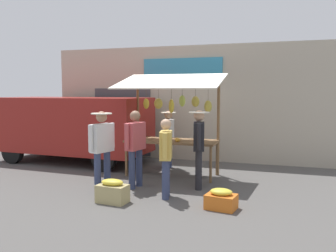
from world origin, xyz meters
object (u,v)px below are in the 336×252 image
Objects in this scene: shopper_with_ponytail at (199,142)px; shopper_with_shopping_bag at (102,144)px; vendor_with_sunhat at (168,135)px; shopper_in_striped_shirt at (135,143)px; parked_van at (69,123)px; produce_crate_side at (221,200)px; produce_crate_near at (112,192)px; market_stall at (173,112)px; shopper_in_grey_tee at (166,153)px.

shopper_with_shopping_bag is (1.84, 0.83, -0.01)m from shopper_with_ponytail.
vendor_with_sunhat is 0.92× the size of shopper_with_ponytail.
shopper_with_ponytail is at bearing -63.35° from shopper_in_striped_shirt.
shopper_with_shopping_bag is at bearing 101.63° from shopper_with_ponytail.
produce_crate_side is at bearing 152.21° from parked_van.
vendor_with_sunhat is 2.03m from shopper_in_striped_shirt.
shopper_with_ponytail is at bearing 30.68° from vendor_with_sunhat.
parked_van is at bearing -30.14° from produce_crate_side.
shopper_with_shopping_bag is 2.80× the size of produce_crate_near.
market_stall is 1.99m from shopper_in_grey_tee.
shopper_in_grey_tee is at bearing 103.22° from market_stall.
shopper_with_ponytail is (-1.30, -0.37, 0.03)m from shopper_in_striped_shirt.
shopper_in_striped_shirt is 0.99× the size of shopper_with_ponytail.
market_stall is 1.51× the size of shopper_with_shopping_bag.
produce_crate_side is at bearing -81.21° from shopper_with_shopping_bag.
shopper_in_grey_tee is 1.39m from produce_crate_side.
market_stall is at bearing -11.17° from shopper_with_shopping_bag.
market_stall is 2.12m from shopper_with_shopping_bag.
shopper_with_shopping_bag is (0.54, 0.47, 0.02)m from shopper_in_striped_shirt.
shopper_with_ponytail is (-0.87, 0.96, -0.57)m from market_stall.
shopper_with_shopping_bag reaches higher than shopper_in_grey_tee.
shopper_with_ponytail is at bearing 160.88° from parked_van.
shopper_in_striped_shirt reaches higher than produce_crate_side.
vendor_with_sunhat is at bearing 8.75° from shopper_in_striped_shirt.
produce_crate_near reaches higher than produce_crate_side.
parked_van is at bearing 41.82° from shopper_in_grey_tee.
shopper_in_grey_tee is 1.40m from shopper_with_shopping_bag.
produce_crate_near is (0.07, 3.13, -0.69)m from vendor_with_sunhat.
shopper_in_grey_tee is (0.45, 0.86, -0.11)m from shopper_with_ponytail.
produce_crate_near is (0.42, 2.43, -1.36)m from market_stall.
produce_crate_near is at bearing 135.90° from parked_van.
produce_crate_near is at bearing 126.07° from shopper_with_ponytail.
parked_van is at bearing 61.40° from shopper_with_shopping_bag.
vendor_with_sunhat reaches higher than shopper_in_grey_tee.
market_stall is 1.42m from shopper_with_ponytail.
parked_van is at bearing 55.75° from shopper_with_ponytail.
produce_crate_side is (-1.98, -0.27, -0.04)m from produce_crate_near.
shopper_in_grey_tee is at bearing -73.79° from shopper_with_shopping_bag.
vendor_with_sunhat is 1.00× the size of shopper_in_grey_tee.
shopper_in_striped_shirt is at bearing -7.90° from vendor_with_sunhat.
shopper_in_striped_shirt is 2.80× the size of produce_crate_near.
shopper_in_striped_shirt is at bearing 72.17° from market_stall.
shopper_in_striped_shirt is 1.34m from produce_crate_near.
shopper_in_striped_shirt reaches higher than vendor_with_sunhat.
shopper_in_grey_tee is at bearing -17.03° from produce_crate_side.
shopper_with_ponytail is (-1.22, 1.66, 0.09)m from vendor_with_sunhat.
shopper_with_shopping_bag reaches higher than vendor_with_sunhat.
market_stall is at bearing 29.65° from shopper_with_ponytail.
vendor_with_sunhat is 2.70× the size of produce_crate_side.
vendor_with_sunhat reaches higher than produce_crate_side.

